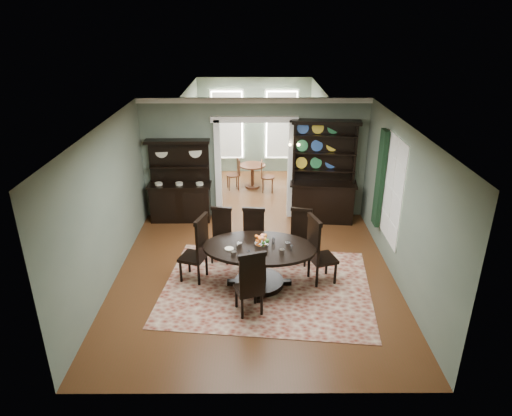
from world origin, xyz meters
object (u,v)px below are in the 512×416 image
(welsh_dresser, at_px, (323,185))
(parlor_table, at_px, (252,173))
(dining_table, at_px, (259,258))
(sideboard, at_px, (180,193))

(welsh_dresser, xyz_separation_m, parlor_table, (-1.74, 2.27, -0.45))
(dining_table, xyz_separation_m, sideboard, (-1.93, 3.04, 0.13))
(sideboard, height_order, welsh_dresser, welsh_dresser)
(parlor_table, bearing_deg, welsh_dresser, -52.52)
(dining_table, height_order, welsh_dresser, welsh_dresser)
(welsh_dresser, distance_m, parlor_table, 2.90)
(welsh_dresser, bearing_deg, parlor_table, 133.44)
(dining_table, bearing_deg, sideboard, 127.68)
(sideboard, xyz_separation_m, parlor_table, (1.78, 2.24, -0.25))
(sideboard, relative_size, welsh_dresser, 0.81)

